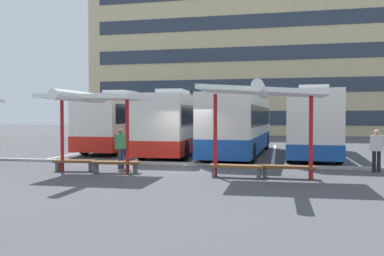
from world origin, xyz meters
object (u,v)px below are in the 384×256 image
Objects in this scene: coach_bus_0 at (129,123)px; coach_bus_1 at (178,125)px; coach_bus_2 at (240,126)px; bench_3 at (236,168)px; coach_bus_3 at (312,124)px; bench_1 at (75,163)px; waiting_passenger_1 at (121,146)px; bench_2 at (116,164)px; waiting_shelter_2 at (262,93)px; bench_4 at (288,169)px; waiting_passenger_0 at (377,147)px; waiting_shelter_1 at (91,99)px.

coach_bus_1 is (3.87, -2.18, -0.06)m from coach_bus_0.
bench_3 is (0.68, -8.67, -1.33)m from coach_bus_2.
bench_1 is (-9.79, -8.59, -1.44)m from coach_bus_3.
waiting_passenger_1 is at bearing -138.14° from coach_bus_3.
coach_bus_3 is 11.92m from bench_2.
coach_bus_1 reaches higher than waiting_shelter_2.
coach_bus_0 is 14.57m from bench_4.
waiting_passenger_0 is at bearing 13.59° from bench_2.
bench_4 is at bearing 1.92° from waiting_shelter_1.
coach_bus_0 is 1.07× the size of coach_bus_1.
bench_1 is at bearing -80.91° from coach_bus_0.
coach_bus_2 reaches higher than waiting_passenger_0.
bench_4 is (8.29, -0.11, 0.01)m from bench_1.
coach_bus_2 is 6.19× the size of bench_3.
waiting_passenger_1 is at bearing 68.55° from waiting_shelter_1.
bench_1 is at bearing -104.98° from coach_bus_1.
coach_bus_3 is at bearing 41.27° from bench_1.
coach_bus_2 is at bearing 55.27° from bench_1.
coach_bus_0 is 7.75m from coach_bus_2.
coach_bus_2 is 8.95m from bench_4.
coach_bus_3 is 2.61× the size of waiting_shelter_1.
coach_bus_3 is 11.16m from waiting_passenger_1.
bench_1 is (-0.90, 0.36, -2.51)m from waiting_shelter_1.
bench_1 is at bearing 179.21° from bench_4.
coach_bus_1 is 2.31× the size of waiting_shelter_2.
waiting_shelter_1 is at bearing -178.08° from bench_4.
bench_2 and bench_4 have the same top height.
waiting_passenger_1 is at bearing 169.32° from bench_4.
bench_4 is (1.80, 0.17, 0.00)m from bench_3.
bench_4 is (6.49, 0.02, 0.00)m from bench_2.
waiting_passenger_0 is at bearing -72.92° from coach_bus_3.
coach_bus_2 is 9.51m from bench_2.
coach_bus_0 reaches higher than bench_4.
coach_bus_1 is 0.96× the size of coach_bus_3.
waiting_shelter_1 is 2.69m from bench_1.
coach_bus_0 is 11.20m from bench_2.
coach_bus_3 is at bearing 2.64° from coach_bus_1.
coach_bus_3 is 5.69× the size of bench_4.
waiting_shelter_2 is at bearing -147.25° from waiting_passenger_0.
coach_bus_2 is at bearing 100.03° from waiting_shelter_2.
bench_1 is (1.67, -10.43, -1.41)m from coach_bus_0.
bench_4 is at bearing -73.76° from coach_bus_2.
bench_2 is (-7.99, -8.73, -1.43)m from coach_bus_3.
coach_bus_1 is 2.49× the size of waiting_shelter_1.
bench_2 is 1.14× the size of waiting_passenger_1.
waiting_passenger_1 is at bearing 37.83° from bench_1.
bench_2 and bench_3 have the same top height.
coach_bus_2 is (3.61, 0.14, -0.03)m from coach_bus_1.
waiting_passenger_1 is at bearing 103.00° from bench_2.
bench_4 is at bearing -0.79° from bench_1.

